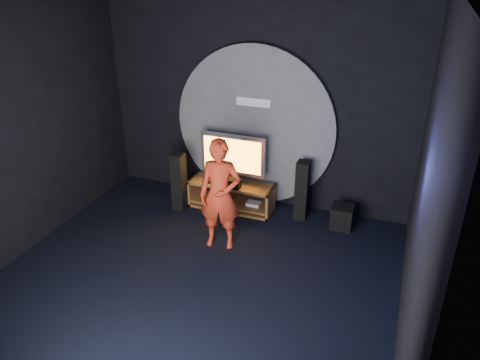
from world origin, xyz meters
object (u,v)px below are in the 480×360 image
media_console (232,197)px  tv (233,156)px  subwoofer (342,217)px  player (220,195)px  tower_speaker_left (179,182)px  tower_speaker_right (302,190)px

media_console → tv: tv is taller
media_console → subwoofer: bearing=0.7°
media_console → player: bearing=-77.0°
tower_speaker_left → player: size_ratio=0.60×
media_console → tower_speaker_left: bearing=-158.4°
tower_speaker_right → player: size_ratio=0.60×
tower_speaker_left → tower_speaker_right: bearing=11.6°
subwoofer → media_console: bearing=-179.3°
subwoofer → tower_speaker_right: bearing=174.7°
media_console → player: 1.23m
tower_speaker_right → media_console: bearing=-175.8°
media_console → player: (0.24, -1.05, 0.60)m
media_console → tv: 0.70m
subwoofer → player: bearing=-145.2°
tv → subwoofer: bearing=-1.4°
media_console → player: player is taller
tv → player: 1.15m
tv → tower_speaker_right: tv is taller
tv → subwoofer: 1.93m
tv → tower_speaker_right: size_ratio=1.11×
player → media_console: bearing=92.7°
media_console → tower_speaker_left: size_ratio=1.43×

